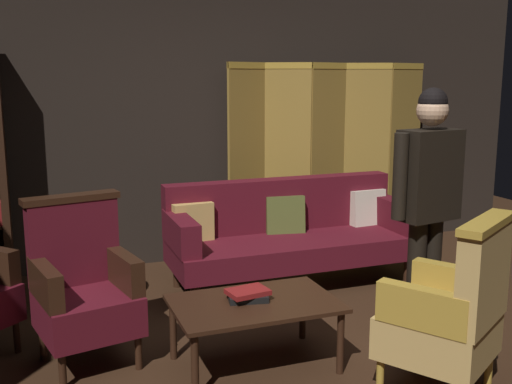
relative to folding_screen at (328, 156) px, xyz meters
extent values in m
plane|color=#331E11|center=(-1.28, -2.17, -0.99)|extent=(10.00, 10.00, 0.00)
cube|color=black|center=(-1.28, 0.28, 0.41)|extent=(7.20, 0.10, 2.80)
cube|color=olive|center=(-0.83, 0.07, -0.04)|extent=(0.44, 0.20, 1.90)
cube|color=#B78E33|center=(-0.83, 0.07, 0.88)|extent=(0.44, 0.21, 0.06)
cube|color=olive|center=(-0.42, 0.04, -0.04)|extent=(0.41, 0.27, 1.90)
cube|color=#B78E33|center=(-0.42, 0.04, 0.88)|extent=(0.41, 0.27, 0.06)
cube|color=olive|center=(-0.01, -0.01, -0.04)|extent=(0.45, 0.17, 1.90)
cube|color=#B78E33|center=(-0.01, -0.01, 0.88)|extent=(0.45, 0.18, 0.06)
cube|color=olive|center=(0.42, -0.03, -0.04)|extent=(0.43, 0.21, 1.90)
cube|color=#B78E33|center=(0.42, -0.03, 0.88)|extent=(0.44, 0.22, 0.06)
cube|color=olive|center=(0.85, -0.06, -0.04)|extent=(0.45, 0.16, 1.90)
cube|color=#B78E33|center=(0.85, -0.06, 0.88)|extent=(0.45, 0.17, 0.06)
cube|color=black|center=(-3.01, 0.01, 0.04)|extent=(0.06, 0.32, 2.05)
cylinder|color=black|center=(-1.68, -1.12, -0.88)|extent=(0.07, 0.07, 0.22)
cylinder|color=black|center=(0.22, -1.12, -0.88)|extent=(0.07, 0.07, 0.22)
cylinder|color=black|center=(-1.68, -0.52, -0.88)|extent=(0.07, 0.07, 0.22)
cylinder|color=black|center=(0.22, -0.52, -0.88)|extent=(0.07, 0.07, 0.22)
cube|color=#4C0F19|center=(-0.73, -0.82, -0.67)|extent=(2.10, 0.76, 0.20)
cube|color=#4C0F19|center=(-0.73, -0.51, -0.34)|extent=(2.10, 0.18, 0.46)
cube|color=#4C0F19|center=(-1.71, -0.82, -0.44)|extent=(0.16, 0.68, 0.26)
cube|color=#4C0F19|center=(0.25, -0.82, -0.44)|extent=(0.16, 0.68, 0.26)
cube|color=tan|center=(-1.56, -0.62, -0.42)|extent=(0.35, 0.14, 0.34)
cube|color=#4C5123|center=(-0.73, -0.62, -0.42)|extent=(0.36, 0.21, 0.35)
cube|color=beige|center=(0.10, -0.62, -0.42)|extent=(0.35, 0.17, 0.35)
cylinder|color=black|center=(-2.01, -2.37, -0.79)|extent=(0.04, 0.04, 0.39)
cylinder|color=black|center=(-1.11, -2.37, -0.79)|extent=(0.04, 0.04, 0.39)
cylinder|color=black|center=(-2.01, -1.83, -0.79)|extent=(0.04, 0.04, 0.39)
cylinder|color=black|center=(-1.11, -1.83, -0.79)|extent=(0.04, 0.04, 0.39)
cube|color=black|center=(-1.56, -2.10, -0.58)|extent=(1.00, 0.64, 0.03)
cylinder|color=#B78E33|center=(-0.63, -2.43, -0.88)|extent=(0.04, 0.04, 0.22)
cylinder|color=#B78E33|center=(-1.01, -2.67, -0.88)|extent=(0.04, 0.04, 0.22)
cylinder|color=#B78E33|center=(-0.38, -2.82, -0.88)|extent=(0.04, 0.04, 0.22)
cube|color=tan|center=(-0.70, -2.74, -0.65)|extent=(0.77, 0.77, 0.24)
cube|color=tan|center=(-0.57, -2.94, -0.26)|extent=(0.54, 0.40, 0.54)
cube|color=#B78E33|center=(-0.57, -2.94, 0.03)|extent=(0.58, 0.43, 0.04)
cube|color=#B78E33|center=(-0.49, -2.62, -0.42)|extent=(0.34, 0.47, 0.22)
cube|color=#B78E33|center=(-0.90, -2.87, -0.42)|extent=(0.34, 0.47, 0.22)
cylinder|color=black|center=(-2.69, -1.99, -0.88)|extent=(0.04, 0.04, 0.22)
cylinder|color=black|center=(-2.24, -1.89, -0.88)|extent=(0.04, 0.04, 0.22)
cylinder|color=black|center=(-2.79, -1.54, -0.88)|extent=(0.04, 0.04, 0.22)
cylinder|color=black|center=(-2.34, -1.44, -0.88)|extent=(0.04, 0.04, 0.22)
cube|color=#4C0F19|center=(-2.51, -1.72, -0.65)|extent=(0.67, 0.67, 0.24)
cube|color=#4C0F19|center=(-2.56, -1.49, -0.26)|extent=(0.57, 0.24, 0.54)
cube|color=black|center=(-2.56, -1.49, 0.03)|extent=(0.61, 0.25, 0.04)
cube|color=black|center=(-2.75, -1.77, -0.42)|extent=(0.19, 0.51, 0.22)
cube|color=black|center=(-2.28, -1.67, -0.42)|extent=(0.19, 0.51, 0.22)
cylinder|color=black|center=(-2.94, -1.38, -0.88)|extent=(0.04, 0.04, 0.22)
cylinder|color=black|center=(-0.33, -2.18, -0.56)|extent=(0.12, 0.12, 0.86)
cylinder|color=black|center=(-0.47, -2.20, -0.56)|extent=(0.12, 0.12, 0.86)
cube|color=maroon|center=(-0.40, -2.19, -0.09)|extent=(0.34, 0.21, 0.09)
cube|color=black|center=(-0.40, -2.19, 0.16)|extent=(0.43, 0.28, 0.58)
cube|color=white|center=(-0.42, -2.08, 0.19)|extent=(0.14, 0.04, 0.41)
cube|color=maroon|center=(-0.42, -2.08, 0.42)|extent=(0.09, 0.04, 0.04)
cylinder|color=black|center=(-0.15, -2.15, 0.17)|extent=(0.09, 0.09, 0.54)
cylinder|color=black|center=(-0.65, -2.23, 0.17)|extent=(0.09, 0.09, 0.54)
sphere|color=tan|center=(-0.40, -2.19, 0.57)|extent=(0.20, 0.20, 0.20)
sphere|color=black|center=(-0.40, -2.19, 0.62)|extent=(0.18, 0.18, 0.18)
cylinder|color=brown|center=(-2.43, -0.74, -0.85)|extent=(0.28, 0.28, 0.28)
ellipsoid|color=#193D19|center=(-2.43, -0.74, -0.50)|extent=(0.47, 0.47, 0.54)
cube|color=black|center=(-1.59, -2.07, -0.55)|extent=(0.26, 0.20, 0.04)
cube|color=maroon|center=(-1.59, -2.07, -0.51)|extent=(0.27, 0.21, 0.03)
camera|label=1|loc=(-2.77, -5.39, 0.79)|focal=42.61mm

